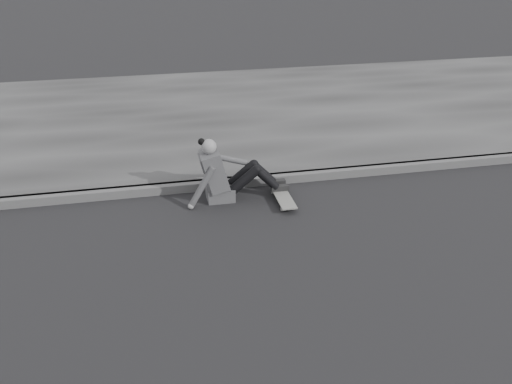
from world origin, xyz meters
TOP-DOWN VIEW (x-y plane):
  - ground at (0.00, 0.00)m, footprint 80.00×80.00m
  - curb at (0.00, 2.58)m, footprint 24.00×0.16m
  - sidewalk at (0.00, 5.60)m, footprint 24.00×6.00m
  - skateboard at (-1.33, 1.99)m, footprint 0.20×0.78m
  - seated_woman at (-2.06, 2.23)m, footprint 1.38×0.46m

SIDE VIEW (x-z plane):
  - ground at x=0.00m, z-range 0.00..0.00m
  - curb at x=0.00m, z-range 0.00..0.12m
  - sidewalk at x=0.00m, z-range 0.00..0.12m
  - skateboard at x=-1.33m, z-range 0.03..0.12m
  - seated_woman at x=-2.06m, z-range -0.08..0.80m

